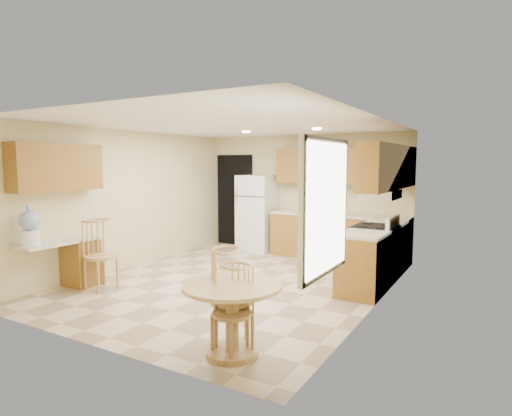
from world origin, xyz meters
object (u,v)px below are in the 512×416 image
Objects in this scene: stove at (374,253)px; chair_desk at (95,249)px; chair_table_a at (226,290)px; water_crock at (30,227)px; chair_table_b at (227,304)px; dining_table at (232,309)px; refrigerator at (257,213)px.

stove is 4.34m from chair_desk.
chair_table_a is 1.80× the size of water_crock.
chair_table_b is 0.86× the size of chair_desk.
dining_table is 1.73× the size of water_crock.
chair_desk is (-0.60, -3.82, -0.18)m from refrigerator.
refrigerator is at bearing 157.01° from stove.
stove is at bearing -22.99° from refrigerator.
chair_table_a is at bearing -37.85° from chair_table_b.
refrigerator is 5.03m from chair_table_a.
refrigerator is 1.83× the size of chair_table_b.
chair_table_a is at bearing 145.65° from dining_table.
chair_table_a is (-0.13, 0.09, 0.15)m from dining_table.
dining_table is at bearing -62.94° from refrigerator.
chair_table_a is 0.23m from chair_table_b.
refrigerator is 1.61× the size of chair_table_a.
chair_table_b is (2.35, -4.69, -0.28)m from refrigerator.
water_crock is at bearing 12.60° from chair_table_b.
chair_table_a is (-0.66, -3.29, 0.15)m from stove.
refrigerator is 1.57× the size of chair_desk.
chair_table_b is 1.59× the size of water_crock.
chair_table_b is at bearing 2.81° from chair_table_a.
water_crock is at bearing 178.65° from dining_table.
dining_table is at bearing -98.83° from stove.
refrigerator reaches higher than chair_table_a.
chair_table_b is (0.13, -0.18, -0.07)m from chair_table_a.
chair_desk is (-2.95, 0.78, 0.17)m from dining_table.
dining_table is at bearing -74.60° from chair_table_b.
chair_table_b is (0.00, -0.09, 0.07)m from dining_table.
chair_desk is (-3.47, -2.60, 0.17)m from stove.
chair_desk reaches higher than dining_table.
refrigerator is 3.14m from stove.
water_crock is (-3.92, -3.30, 0.56)m from stove.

